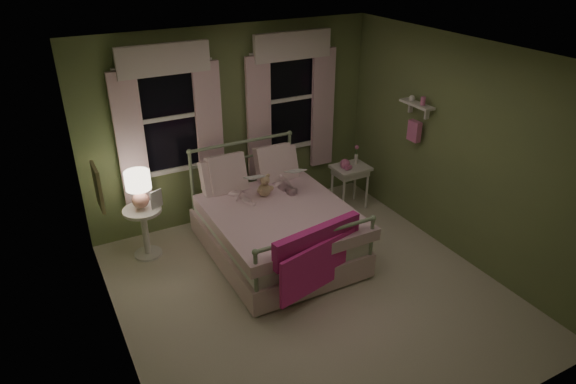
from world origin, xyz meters
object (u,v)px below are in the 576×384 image
teddy_bear (265,187)px  table_lamp (138,186)px  bed (275,225)px  nightstand_right (350,173)px  child_left (238,178)px  child_right (279,170)px  nightstand_left (144,226)px

teddy_bear → table_lamp: size_ratio=0.64×
table_lamp → bed: bearing=-25.6°
bed → nightstand_right: (1.48, 0.54, 0.17)m
bed → teddy_bear: 0.49m
bed → teddy_bear: (-0.00, 0.26, 0.41)m
teddy_bear → nightstand_right: 1.52m
child_left → nightstand_right: bearing=173.2°
child_right → teddy_bear: size_ratio=2.22×
bed → teddy_bear: bearing=90.0°
nightstand_right → child_right: bearing=-174.2°
nightstand_left → teddy_bear: bearing=-16.4°
table_lamp → nightstand_right: size_ratio=0.73×
nightstand_left → child_left: bearing=-12.9°
bed → nightstand_right: bed is taller
child_left → teddy_bear: child_left is taller
bed → child_left: 0.73m
bed → child_right: child_right is taller
teddy_bear → table_lamp: 1.49m
nightstand_left → table_lamp: size_ratio=1.39×
bed → child_left: bearing=123.6°
nightstand_left → nightstand_right: 2.91m
nightstand_right → teddy_bear: bearing=-169.2°
child_left → nightstand_left: bearing=-23.7°
bed → nightstand_right: bearing=20.2°
nightstand_right → nightstand_left: bearing=177.2°
teddy_bear → nightstand_right: teddy_bear is taller
child_right → teddy_bear: (-0.28, -0.16, -0.11)m
teddy_bear → nightstand_left: 1.53m
bed → nightstand_right: size_ratio=3.18×
teddy_bear → nightstand_left: teddy_bear is taller
bed → nightstand_left: bearing=154.4°
child_left → table_lamp: 1.18m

